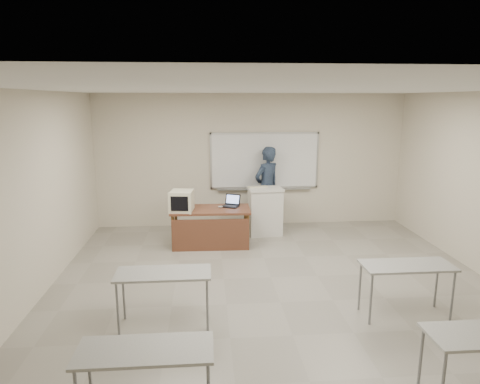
{
  "coord_description": "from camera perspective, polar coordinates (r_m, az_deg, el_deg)",
  "views": [
    {
      "loc": [
        -1.04,
        -5.62,
        2.87
      ],
      "look_at": [
        -0.41,
        2.2,
        1.16
      ],
      "focal_mm": 32.0,
      "sensor_mm": 36.0,
      "label": 1
    }
  ],
  "objects": [
    {
      "name": "laptop",
      "position": [
        8.64,
        -1.32,
        -1.55
      ],
      "size": [
        0.32,
        0.29,
        0.23
      ],
      "rotation": [
        0.0,
        0.0,
        -0.43
      ],
      "color": "black",
      "rests_on": "instructor_desk"
    },
    {
      "name": "mouse",
      "position": [
        8.54,
        -2.62,
        -1.98
      ],
      "size": [
        0.11,
        0.09,
        0.04
      ],
      "primitive_type": "ellipsoid",
      "rotation": [
        0.0,
        0.0,
        -0.36
      ],
      "color": "#9B9EA2",
      "rests_on": "instructor_desk"
    },
    {
      "name": "whiteboard",
      "position": [
        9.78,
        3.29,
        4.09
      ],
      "size": [
        2.48,
        0.1,
        1.31
      ],
      "color": "white",
      "rests_on": "floor"
    },
    {
      "name": "presenter",
      "position": [
        9.65,
        3.59,
        0.61
      ],
      "size": [
        0.81,
        0.75,
        1.85
      ],
      "primitive_type": "imported",
      "rotation": [
        0.0,
        0.0,
        3.77
      ],
      "color": "black",
      "rests_on": "floor"
    },
    {
      "name": "student_desks",
      "position": [
        4.92,
        8.35,
        -14.45
      ],
      "size": [
        4.4,
        2.2,
        0.73
      ],
      "color": "#A09F9B",
      "rests_on": "floor"
    },
    {
      "name": "floor",
      "position": [
        6.4,
        5.39,
        -14.48
      ],
      "size": [
        7.0,
        8.0,
        0.01
      ],
      "primitive_type": "cube",
      "color": "gray",
      "rests_on": "ground"
    },
    {
      "name": "crt_monitor",
      "position": [
        8.34,
        -7.75,
        -1.18
      ],
      "size": [
        0.43,
        0.48,
        0.41
      ],
      "rotation": [
        0.0,
        0.0,
        -0.14
      ],
      "color": "beige",
      "rests_on": "instructor_desk"
    },
    {
      "name": "instructor_desk",
      "position": [
        8.43,
        -3.93,
        -3.64
      ],
      "size": [
        1.56,
        0.78,
        0.75
      ],
      "rotation": [
        0.0,
        0.0,
        -0.02
      ],
      "color": "brown",
      "rests_on": "floor"
    },
    {
      "name": "keyboard",
      "position": [
        9.16,
        2.4,
        0.67
      ],
      "size": [
        0.43,
        0.2,
        0.02
      ],
      "primitive_type": "cube",
      "rotation": [
        0.0,
        0.0,
        0.16
      ],
      "color": "beige",
      "rests_on": "podium"
    },
    {
      "name": "podium",
      "position": [
        9.22,
        3.36,
        -2.57
      ],
      "size": [
        0.73,
        0.53,
        1.02
      ],
      "rotation": [
        0.0,
        0.0,
        0.07
      ],
      "color": "silver",
      "rests_on": "floor"
    }
  ]
}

